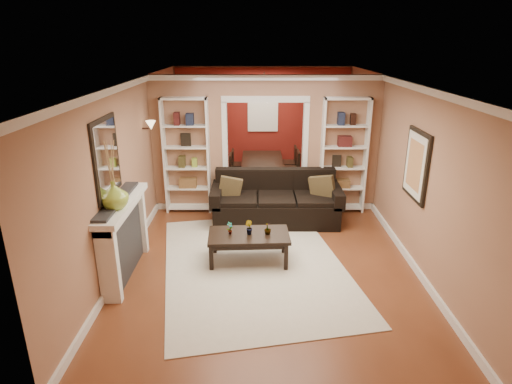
{
  "coord_description": "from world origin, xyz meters",
  "views": [
    {
      "loc": [
        -0.19,
        -7.15,
        3.31
      ],
      "look_at": [
        -0.18,
        -0.8,
        1.05
      ],
      "focal_mm": 30.0,
      "sensor_mm": 36.0,
      "label": 1
    }
  ],
  "objects_px": {
    "bookshelf_right": "(344,156)",
    "fireplace": "(126,239)",
    "coffee_table": "(249,248)",
    "sofa": "(276,198)",
    "bookshelf_left": "(187,156)",
    "dining_table": "(264,172)"
  },
  "relations": [
    {
      "from": "sofa",
      "to": "bookshelf_left",
      "type": "distance_m",
      "value": 1.96
    },
    {
      "from": "dining_table",
      "to": "bookshelf_left",
      "type": "bearing_deg",
      "value": 137.98
    },
    {
      "from": "coffee_table",
      "to": "fireplace",
      "type": "relative_size",
      "value": 0.74
    },
    {
      "from": "bookshelf_left",
      "to": "fireplace",
      "type": "distance_m",
      "value": 2.65
    },
    {
      "from": "sofa",
      "to": "bookshelf_right",
      "type": "relative_size",
      "value": 1.06
    },
    {
      "from": "bookshelf_left",
      "to": "fireplace",
      "type": "relative_size",
      "value": 1.35
    },
    {
      "from": "coffee_table",
      "to": "dining_table",
      "type": "xyz_separation_m",
      "value": [
        0.3,
        3.88,
        0.07
      ]
    },
    {
      "from": "coffee_table",
      "to": "fireplace",
      "type": "distance_m",
      "value": 1.86
    },
    {
      "from": "bookshelf_right",
      "to": "fireplace",
      "type": "xyz_separation_m",
      "value": [
        -3.64,
        -2.53,
        -0.57
      ]
    },
    {
      "from": "fireplace",
      "to": "coffee_table",
      "type": "bearing_deg",
      "value": 11.88
    },
    {
      "from": "bookshelf_right",
      "to": "dining_table",
      "type": "distance_m",
      "value": 2.46
    },
    {
      "from": "bookshelf_right",
      "to": "dining_table",
      "type": "bearing_deg",
      "value": 131.73
    },
    {
      "from": "coffee_table",
      "to": "bookshelf_left",
      "type": "distance_m",
      "value": 2.65
    },
    {
      "from": "bookshelf_right",
      "to": "fireplace",
      "type": "bearing_deg",
      "value": -145.2
    },
    {
      "from": "bookshelf_left",
      "to": "dining_table",
      "type": "xyz_separation_m",
      "value": [
        1.56,
        1.73,
        -0.84
      ]
    },
    {
      "from": "coffee_table",
      "to": "sofa",
      "type": "bearing_deg",
      "value": 69.96
    },
    {
      "from": "sofa",
      "to": "coffee_table",
      "type": "distance_m",
      "value": 1.67
    },
    {
      "from": "coffee_table",
      "to": "dining_table",
      "type": "relative_size",
      "value": 0.71
    },
    {
      "from": "coffee_table",
      "to": "fireplace",
      "type": "height_order",
      "value": "fireplace"
    },
    {
      "from": "sofa",
      "to": "coffee_table",
      "type": "relative_size",
      "value": 1.96
    },
    {
      "from": "coffee_table",
      "to": "fireplace",
      "type": "bearing_deg",
      "value": -170.73
    },
    {
      "from": "fireplace",
      "to": "dining_table",
      "type": "xyz_separation_m",
      "value": [
        2.1,
        4.26,
        -0.27
      ]
    }
  ]
}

